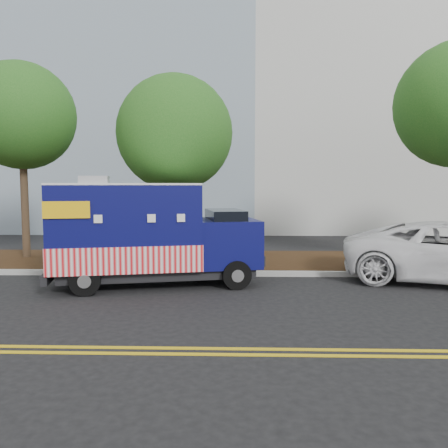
{
  "coord_description": "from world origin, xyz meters",
  "views": [
    {
      "loc": [
        1.04,
        -11.39,
        2.67
      ],
      "look_at": [
        0.69,
        0.6,
        1.62
      ],
      "focal_mm": 35.0,
      "sensor_mm": 36.0,
      "label": 1
    }
  ],
  "objects": [
    {
      "name": "ground",
      "position": [
        0.0,
        0.0,
        0.0
      ],
      "size": [
        120.0,
        120.0,
        0.0
      ],
      "primitive_type": "plane",
      "color": "black",
      "rests_on": "ground"
    },
    {
      "name": "curb",
      "position": [
        0.0,
        1.4,
        0.07
      ],
      "size": [
        120.0,
        0.18,
        0.15
      ],
      "primitive_type": "cube",
      "color": "#9E9E99",
      "rests_on": "ground"
    },
    {
      "name": "mulch_strip",
      "position": [
        0.0,
        3.5,
        0.07
      ],
      "size": [
        120.0,
        4.0,
        0.15
      ],
      "primitive_type": "cube",
      "color": "black",
      "rests_on": "ground"
    },
    {
      "name": "centerline_near",
      "position": [
        0.0,
        -4.45,
        0.01
      ],
      "size": [
        120.0,
        0.1,
        0.01
      ],
      "primitive_type": "cube",
      "color": "gold",
      "rests_on": "ground"
    },
    {
      "name": "centerline_far",
      "position": [
        0.0,
        -4.7,
        0.01
      ],
      "size": [
        120.0,
        0.1,
        0.01
      ],
      "primitive_type": "cube",
      "color": "gold",
      "rests_on": "ground"
    },
    {
      "name": "office_building",
      "position": [
        2.0,
        22.0,
        15.2
      ],
      "size": [
        46.0,
        20.0,
        30.4
      ],
      "color": "silver",
      "rests_on": "ground"
    },
    {
      "name": "tree_a",
      "position": [
        -6.44,
        3.79,
        5.08
      ],
      "size": [
        3.7,
        3.7,
        6.94
      ],
      "color": "#38281C",
      "rests_on": "ground"
    },
    {
      "name": "tree_b",
      "position": [
        -0.99,
        3.02,
        4.38
      ],
      "size": [
        3.78,
        3.78,
        6.28
      ],
      "color": "#38281C",
      "rests_on": "ground"
    },
    {
      "name": "sign_post",
      "position": [
        -1.61,
        1.71,
        1.2
      ],
      "size": [
        0.06,
        0.06,
        2.4
      ],
      "primitive_type": "cube",
      "color": "#473828",
      "rests_on": "ground"
    },
    {
      "name": "food_truck",
      "position": [
        -1.39,
        0.14,
        1.32
      ],
      "size": [
        5.84,
        3.11,
        2.92
      ],
      "rotation": [
        0.0,
        0.0,
        0.21
      ],
      "color": "black",
      "rests_on": "ground"
    }
  ]
}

